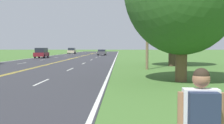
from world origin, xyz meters
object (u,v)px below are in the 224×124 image
at_px(tree_right_cluster, 173,4).
at_px(car_champagne_van_distant, 72,51).
at_px(car_dark_grey_sedan_receding, 102,52).
at_px(hitchhiker_person, 201,121).
at_px(car_maroon_suv_mid_far, 41,53).

height_order(tree_right_cluster, car_champagne_van_distant, tree_right_cluster).
bearing_deg(car_dark_grey_sedan_receding, tree_right_cluster, 15.96).
xyz_separation_m(car_dark_grey_sedan_receding, car_champagne_van_distant, (-9.66, 14.07, 0.18)).
bearing_deg(car_dark_grey_sedan_receding, hitchhiker_person, 6.29).
distance_m(car_maroon_suv_mid_far, car_dark_grey_sedan_receding, 19.46).
bearing_deg(hitchhiker_person, car_dark_grey_sedan_receding, 8.47).
bearing_deg(car_dark_grey_sedan_receding, car_maroon_suv_mid_far, -28.62).
bearing_deg(car_champagne_van_distant, car_maroon_suv_mid_far, 178.46).
bearing_deg(car_maroon_suv_mid_far, tree_right_cluster, -136.45).
xyz_separation_m(tree_right_cluster, car_maroon_suv_mid_far, (-19.50, 20.66, -5.43)).
distance_m(car_maroon_suv_mid_far, car_champagne_van_distant, 30.93).
height_order(tree_right_cluster, car_maroon_suv_mid_far, tree_right_cluster).
distance_m(tree_right_cluster, car_champagne_van_distant, 55.40).
bearing_deg(car_maroon_suv_mid_far, hitchhiker_person, -161.65).
bearing_deg(hitchhiker_person, car_champagne_van_distant, 14.61).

